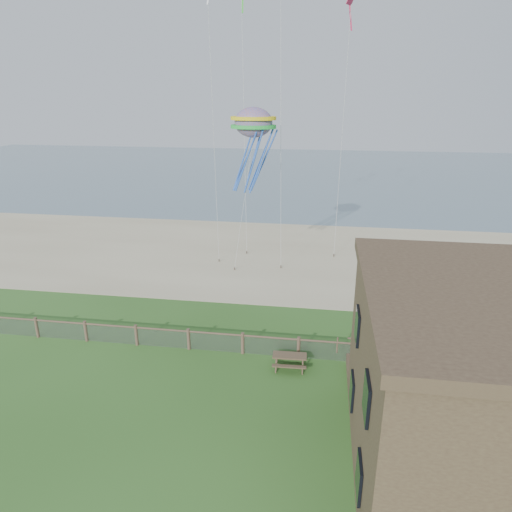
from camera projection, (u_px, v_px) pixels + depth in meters
The scene contains 8 objects.
ground at pixel (218, 430), 19.12m from camera, with size 160.00×160.00×0.00m, color #2A521C.
sand_beach at pixel (275, 255), 39.60m from camera, with size 72.00×20.00×0.02m, color tan.
ocean at pixel (301, 172), 80.55m from camera, with size 160.00×68.00×0.02m, color slate.
chainlink_fence at pixel (243, 344), 24.52m from camera, with size 36.20×0.20×1.25m, color brown, non-canonical shape.
motel_deck at pixel (505, 381), 21.90m from camera, with size 15.00×2.00×0.50m, color brown.
picnic_table at pixel (289, 362), 23.29m from camera, with size 1.72×1.30×0.73m, color brown, non-canonical shape.
octopus_kite at pixel (253, 147), 29.87m from camera, with size 2.98×2.10×6.13m, color orange, non-canonical shape.
kite_red at pixel (351, 6), 29.21m from camera, with size 0.94×0.70×1.98m, color #CA234E, non-canonical shape.
Camera 1 is at (3.84, -15.12, 13.34)m, focal length 32.00 mm.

